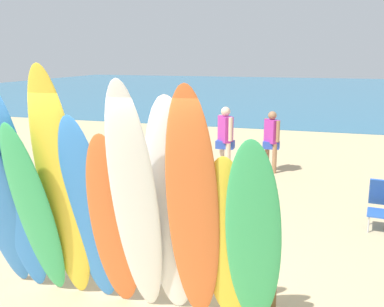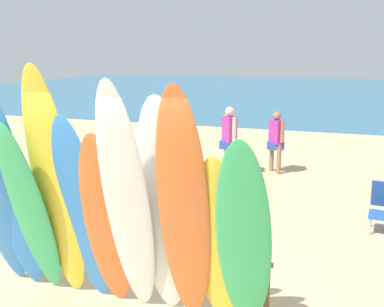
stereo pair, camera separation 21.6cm
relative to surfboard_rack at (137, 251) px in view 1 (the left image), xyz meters
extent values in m
plane|color=tan|center=(0.00, 14.00, -0.50)|extent=(60.00, 60.00, 0.00)
cube|color=teal|center=(0.00, 32.57, -0.49)|extent=(60.00, 40.00, 0.02)
cylinder|color=brown|center=(-1.69, 0.00, -0.21)|extent=(0.07, 0.07, 0.59)
cylinder|color=brown|center=(1.69, 0.00, -0.21)|extent=(0.07, 0.07, 0.59)
cylinder|color=brown|center=(0.00, 0.00, 0.09)|extent=(3.50, 0.06, 0.06)
ellipsoid|color=#337AD1|center=(-1.23, -0.61, 0.84)|extent=(0.58, 0.71, 2.68)
ellipsoid|color=#38B266|center=(-0.97, -0.61, 0.61)|extent=(0.56, 0.76, 2.22)
ellipsoid|color=yellow|center=(-0.63, -0.57, 0.90)|extent=(0.57, 0.67, 2.81)
ellipsoid|color=#337AD1|center=(-0.31, -0.54, 0.65)|extent=(0.63, 0.67, 2.30)
ellipsoid|color=orange|center=(-0.01, -0.54, 0.56)|extent=(0.58, 0.60, 2.12)
ellipsoid|color=white|center=(0.32, -0.68, 0.84)|extent=(0.54, 0.87, 2.69)
ellipsoid|color=white|center=(0.65, -0.50, 0.76)|extent=(0.63, 0.63, 2.52)
ellipsoid|color=orange|center=(0.92, -0.61, 0.82)|extent=(0.57, 0.72, 2.65)
ellipsoid|color=yellow|center=(1.25, -0.48, 0.48)|extent=(0.54, 0.54, 1.96)
ellipsoid|color=#38B266|center=(1.53, -0.59, 0.59)|extent=(0.56, 0.74, 2.18)
cylinder|color=beige|center=(-0.29, 5.78, -0.10)|extent=(0.12, 0.12, 0.80)
cylinder|color=beige|center=(-0.08, 5.52, -0.10)|extent=(0.12, 0.12, 0.80)
cube|color=#2D4CB2|center=(-0.19, 5.65, 0.24)|extent=(0.43, 0.26, 0.19)
cube|color=#B23399|center=(-0.19, 5.65, 0.62)|extent=(0.43, 0.46, 0.63)
sphere|color=beige|center=(-0.19, 5.65, 1.04)|extent=(0.23, 0.23, 0.23)
cylinder|color=beige|center=(-0.36, 5.85, 0.65)|extent=(0.10, 0.10, 0.56)
cylinder|color=beige|center=(-0.02, 5.44, 0.65)|extent=(0.10, 0.10, 0.56)
cylinder|color=brown|center=(-0.47, 3.76, -0.13)|extent=(0.11, 0.11, 0.74)
cylinder|color=brown|center=(-0.70, 3.97, -0.13)|extent=(0.11, 0.11, 0.74)
cube|color=#B23399|center=(-0.58, 3.86, 0.18)|extent=(0.40, 0.25, 0.18)
cube|color=black|center=(-0.58, 3.86, 0.54)|extent=(0.42, 0.41, 0.58)
sphere|color=brown|center=(-0.58, 3.86, 0.93)|extent=(0.21, 0.21, 0.21)
cylinder|color=brown|center=(-0.41, 3.69, 0.57)|extent=(0.09, 0.09, 0.52)
cylinder|color=brown|center=(-0.76, 4.03, 0.57)|extent=(0.09, 0.09, 0.52)
cylinder|color=#9E704C|center=(0.96, 6.08, -0.13)|extent=(0.11, 0.11, 0.74)
cylinder|color=#9E704C|center=(0.75, 6.30, -0.13)|extent=(0.11, 0.11, 0.74)
cube|color=#2D4CB2|center=(0.86, 6.19, 0.18)|extent=(0.40, 0.24, 0.18)
cube|color=#B23399|center=(0.86, 6.19, 0.53)|extent=(0.41, 0.41, 0.58)
sphere|color=#9E704C|center=(0.86, 6.19, 0.92)|extent=(0.21, 0.21, 0.21)
cylinder|color=#9E704C|center=(1.02, 6.02, 0.56)|extent=(0.09, 0.09, 0.51)
cylinder|color=#9E704C|center=(0.69, 6.37, 0.56)|extent=(0.09, 0.09, 0.51)
cylinder|color=beige|center=(-2.63, 7.42, -0.13)|extent=(0.11, 0.11, 0.75)
cylinder|color=beige|center=(-2.46, 7.68, -0.13)|extent=(0.11, 0.11, 0.75)
cube|color=#33A36B|center=(-2.55, 7.55, 0.19)|extent=(0.40, 0.25, 0.18)
cube|color=orange|center=(-2.55, 7.55, 0.54)|extent=(0.38, 0.43, 0.59)
sphere|color=beige|center=(-2.55, 7.55, 0.94)|extent=(0.21, 0.21, 0.21)
cylinder|color=beige|center=(-2.68, 7.34, 0.57)|extent=(0.09, 0.09, 0.52)
cylinder|color=beige|center=(-2.41, 7.75, 0.57)|extent=(0.09, 0.09, 0.52)
cylinder|color=#B7B7BC|center=(2.91, 2.76, -0.36)|extent=(0.02, 0.02, 0.28)
cylinder|color=#B7B7BC|center=(2.94, 3.14, -0.36)|extent=(0.02, 0.02, 0.28)
cube|color=blue|center=(3.13, 2.93, -0.20)|extent=(0.54, 0.50, 0.03)
camera|label=1|loc=(2.15, -4.63, 2.38)|focal=41.38mm
camera|label=2|loc=(2.36, -4.57, 2.38)|focal=41.38mm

